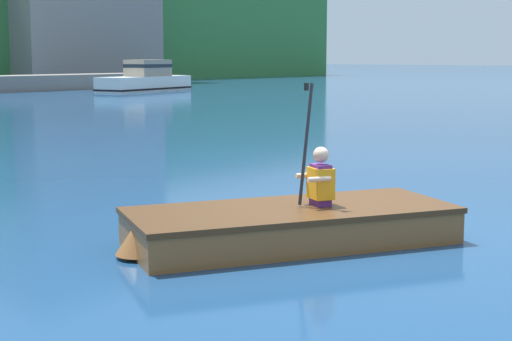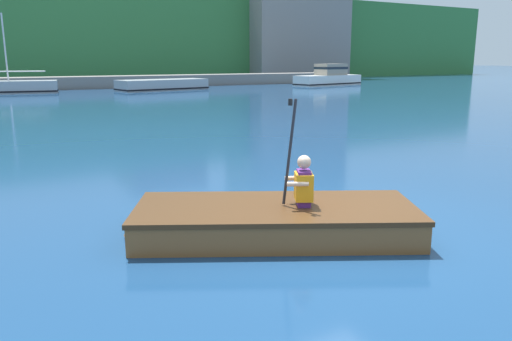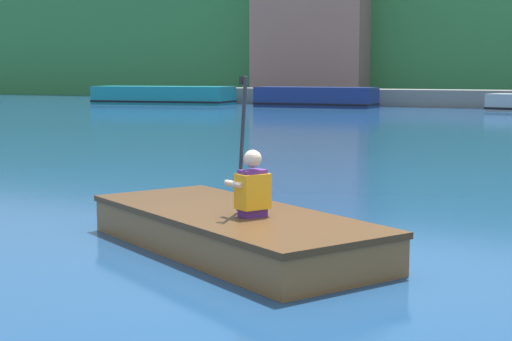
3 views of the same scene
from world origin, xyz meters
name	(u,v)px [view 1 (image 1 of 3)]	position (x,y,z in m)	size (l,w,h in m)	color
ground_plane	(349,231)	(0.00, 0.00, 0.00)	(300.00, 300.00, 0.00)	navy
moored_boat_dock_center_near	(146,80)	(22.37, 29.48, 0.65)	(6.86, 3.17, 1.78)	white
rowboat_foreground	(286,223)	(-0.96, 0.15, 0.22)	(3.73, 2.85, 0.39)	brown
person_paddler	(320,179)	(-0.62, -0.03, 0.68)	(0.44, 0.44, 1.32)	#592672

